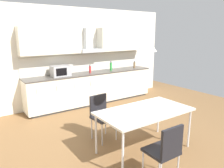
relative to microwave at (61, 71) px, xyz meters
The scene contains 13 objects.
ground_plane 2.85m from the microwave, 89.67° to the right, with size 9.38×8.85×0.02m, color brown.
wall_back 0.48m from the microwave, 87.56° to the left, with size 7.50×0.10×2.75m, color silver.
kitchen_counter 1.14m from the microwave, ahead, with size 3.92×0.64×0.92m.
backsplash_tile 1.02m from the microwave, 16.98° to the left, with size 3.90×0.02×0.50m, color silver.
upper_wall_cabinets 1.25m from the microwave, ahead, with size 3.90×0.40×0.70m.
microwave is the anchor object (origin of this frame).
bottle_red 0.90m from the microwave, ahead, with size 0.06×0.06×0.23m.
bottle_green 1.62m from the microwave, ahead, with size 0.07×0.07×0.29m.
bottle_brown 2.52m from the microwave, ahead, with size 0.06×0.06×0.22m.
dining_table 2.94m from the microwave, 83.09° to the right, with size 1.62×0.87×0.75m.
chair_far_left 2.15m from the microwave, 90.57° to the right, with size 0.43×0.43×0.87m.
chair_near_left 3.75m from the microwave, 90.23° to the right, with size 0.40×0.40×0.87m.
pendant_lamp 3.03m from the microwave, 83.09° to the right, with size 0.32×0.32×0.22m, color silver.
Camera 1 is at (-2.13, -2.85, 2.04)m, focal length 35.00 mm.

